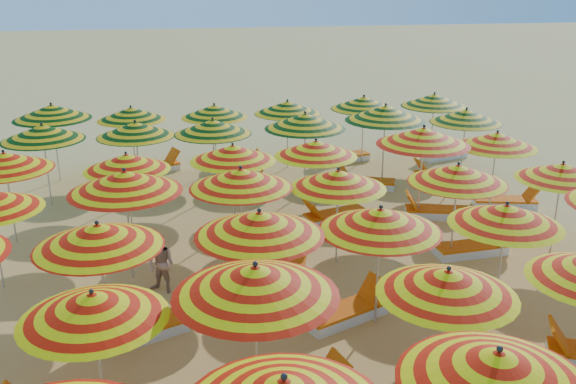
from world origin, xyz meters
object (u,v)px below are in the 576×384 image
Objects in this scene: lounger_25 at (443,154)px; beachgoer_b at (161,264)px; umbrella_3 at (497,368)px; umbrella_35 at (466,116)px; umbrella_36 at (52,112)px; lounger_14 at (266,262)px; umbrella_31 at (135,129)px; umbrella_33 at (305,121)px; lounger_15 at (472,248)px; lounger_19 at (235,187)px; umbrella_7 at (93,306)px; lounger_16 at (334,216)px; umbrella_23 at (562,172)px; umbrella_13 at (98,236)px; umbrella_16 at (506,215)px; lounger_21 at (440,174)px; umbrella_24 at (5,161)px; umbrella_27 at (316,148)px; umbrella_37 at (131,114)px; umbrella_41 at (434,100)px; lounger_22 at (154,168)px; lounger_18 at (506,202)px; umbrella_29 at (497,140)px; umbrella_14 at (259,224)px; umbrella_38 at (214,111)px; umbrella_19 at (125,182)px; lounger_20 at (365,183)px; umbrella_21 at (338,179)px; lounger_17 at (436,212)px; umbrella_28 at (424,136)px; umbrella_40 at (364,103)px; lounger_12 at (347,312)px; umbrella_39 at (287,107)px; umbrella_30 at (42,133)px; lounger_23 at (235,166)px; umbrella_8 at (256,281)px; umbrella_32 at (213,127)px; umbrella_25 at (127,162)px.

lounger_25 is 1.45× the size of beachgoer_b.
umbrella_3 reaches higher than umbrella_35.
umbrella_36 reaches higher than lounger_14.
umbrella_33 is at bearing -4.50° from umbrella_31.
lounger_19 is at bearing 128.78° from lounger_15.
umbrella_7 is 9.10m from lounger_16.
umbrella_13 is at bearing -166.88° from umbrella_23.
umbrella_16 is 3.61m from umbrella_23.
lounger_21 is at bearing 70.01° from lounger_15.
umbrella_36 is (0.27, 4.88, 0.12)m from umbrella_24.
umbrella_27 is 1.06× the size of umbrella_37.
umbrella_41 is 9.71m from lounger_22.
umbrella_41 is 1.39× the size of lounger_18.
umbrella_13 is 0.89× the size of umbrella_29.
umbrella_14 is at bearing -72.05° from umbrella_31.
umbrella_37 is 2.62m from umbrella_38.
umbrella_19 is 8.60m from lounger_20.
lounger_21 is (4.73, 5.37, -1.85)m from umbrella_21.
umbrella_41 is 1.38× the size of lounger_14.
umbrella_27 is at bearing 9.74° from lounger_17.
umbrella_28 reaches higher than lounger_14.
umbrella_27 is at bearing -28.48° from lounger_16.
lounger_21 is at bearing -103.16° from umbrella_41.
umbrella_40 is 1.48× the size of lounger_15.
lounger_12 is 1.03× the size of lounger_21.
umbrella_36 is (-2.60, 2.12, 0.14)m from umbrella_31.
beachgoer_b is (-4.04, -8.22, -1.42)m from umbrella_39.
umbrella_19 is 7.97m from lounger_22.
umbrella_37 is (2.22, 2.52, -0.11)m from umbrella_30.
umbrella_7 is at bearing -89.14° from umbrella_37.
lounger_21 and lounger_22 have the same top height.
umbrella_21 is at bearing -56.95° from umbrella_37.
lounger_19 is 6.33m from beachgoer_b.
lounger_23 is at bearing 36.64° from umbrella_31.
lounger_17 and lounger_18 have the same top height.
umbrella_8 reaches higher than lounger_15.
umbrella_32 is (-2.49, 2.47, 0.08)m from umbrella_27.
lounger_12 is at bearing -65.88° from umbrella_37.
lounger_18 is 2.85m from lounger_21.
umbrella_35 is 7.43m from lounger_19.
beachgoer_b is (-3.51, 1.73, 0.48)m from lounger_12.
umbrella_29 is (7.07, 5.13, -0.13)m from umbrella_14.
lounger_20 is (2.09, 2.44, -1.85)m from umbrella_27.
umbrella_13 is at bearing 35.89° from lounger_21.
lounger_12 is (4.48, -10.01, -1.86)m from umbrella_37.
umbrella_7 is 1.04× the size of umbrella_32.
umbrella_41 reaches higher than umbrella_24.
umbrella_40 is at bearing 136.33° from umbrella_35.
umbrella_25 reaches higher than beachgoer_b.
lounger_15 is (-1.71, -2.60, -1.87)m from umbrella_29.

